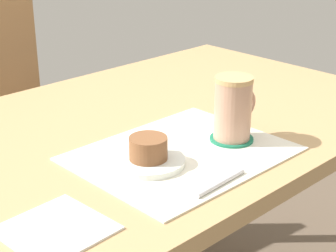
# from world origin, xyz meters

# --- Properties ---
(dining_table) EXTENTS (1.31, 0.79, 0.75)m
(dining_table) POSITION_xyz_m (0.00, 0.00, 0.67)
(dining_table) COLOR tan
(dining_table) RESTS_ON ground_plane
(wooden_chair) EXTENTS (0.47, 0.47, 0.96)m
(wooden_chair) POSITION_xyz_m (0.02, 0.73, 0.52)
(wooden_chair) COLOR #997047
(wooden_chair) RESTS_ON ground_plane
(placemat) EXTENTS (0.41, 0.32, 0.00)m
(placemat) POSITION_xyz_m (-0.05, -0.18, 0.75)
(placemat) COLOR silver
(placemat) RESTS_ON dining_table
(pastry_plate) EXTENTS (0.14, 0.14, 0.01)m
(pastry_plate) POSITION_xyz_m (-0.13, -0.17, 0.76)
(pastry_plate) COLOR silver
(pastry_plate) RESTS_ON placemat
(pastry) EXTENTS (0.07, 0.07, 0.04)m
(pastry) POSITION_xyz_m (-0.13, -0.17, 0.79)
(pastry) COLOR brown
(pastry) RESTS_ON pastry_plate
(coffee_coaster) EXTENTS (0.09, 0.09, 0.00)m
(coffee_coaster) POSITION_xyz_m (0.07, -0.20, 0.76)
(coffee_coaster) COLOR #196B4C
(coffee_coaster) RESTS_ON placemat
(coffee_mug) EXTENTS (0.11, 0.08, 0.13)m
(coffee_mug) POSITION_xyz_m (0.07, -0.20, 0.83)
(coffee_mug) COLOR tan
(coffee_mug) RESTS_ON coffee_coaster
(teaspoon) EXTENTS (0.13, 0.02, 0.01)m
(teaspoon) POSITION_xyz_m (-0.10, -0.32, 0.76)
(teaspoon) COLOR silver
(teaspoon) RESTS_ON placemat
(paper_napkin) EXTENTS (0.16, 0.16, 0.00)m
(paper_napkin) POSITION_xyz_m (-0.39, -0.24, 0.75)
(paper_napkin) COLOR white
(paper_napkin) RESTS_ON dining_table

